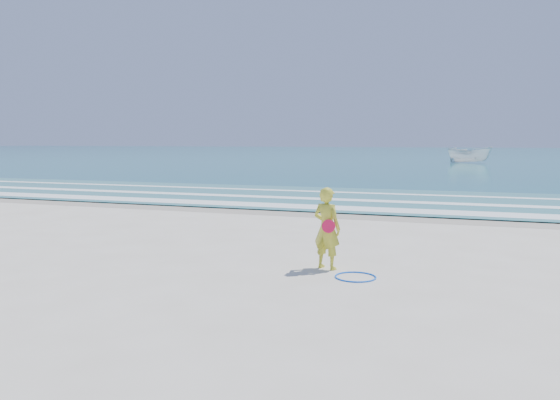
% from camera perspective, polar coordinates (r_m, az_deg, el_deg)
% --- Properties ---
extents(ground, '(400.00, 400.00, 0.00)m').
position_cam_1_polar(ground, '(11.14, -5.94, -7.28)').
color(ground, silver).
rests_on(ground, ground).
extents(wet_sand, '(400.00, 2.40, 0.00)m').
position_cam_1_polar(wet_sand, '(19.53, 5.44, -1.43)').
color(wet_sand, '#B2A893').
rests_on(wet_sand, ground).
extents(ocean, '(400.00, 190.00, 0.04)m').
position_cam_1_polar(ocean, '(114.91, 17.15, 4.68)').
color(ocean, '#19727F').
rests_on(ocean, ground).
extents(shallow, '(400.00, 10.00, 0.01)m').
position_cam_1_polar(shallow, '(24.37, 8.28, 0.16)').
color(shallow, '#59B7AD').
rests_on(shallow, ocean).
extents(foam_near, '(400.00, 1.40, 0.01)m').
position_cam_1_polar(foam_near, '(20.77, 6.31, -0.83)').
color(foam_near, white).
rests_on(foam_near, shallow).
extents(foam_mid, '(400.00, 0.90, 0.01)m').
position_cam_1_polar(foam_mid, '(23.59, 7.91, -0.01)').
color(foam_mid, white).
rests_on(foam_mid, shallow).
extents(foam_far, '(400.00, 0.60, 0.01)m').
position_cam_1_polar(foam_far, '(26.81, 9.32, 0.71)').
color(foam_far, white).
rests_on(foam_far, shallow).
extents(hoop, '(0.97, 0.97, 0.03)m').
position_cam_1_polar(hoop, '(10.58, 7.90, -7.96)').
color(hoop, '#0D62F8').
rests_on(hoop, ground).
extents(boat, '(5.17, 2.78, 1.89)m').
position_cam_1_polar(boat, '(66.06, 19.19, 4.50)').
color(boat, white).
rests_on(boat, ocean).
extents(woman, '(0.70, 0.57, 1.67)m').
position_cam_1_polar(woman, '(11.07, 4.92, -2.96)').
color(woman, gold).
rests_on(woman, ground).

